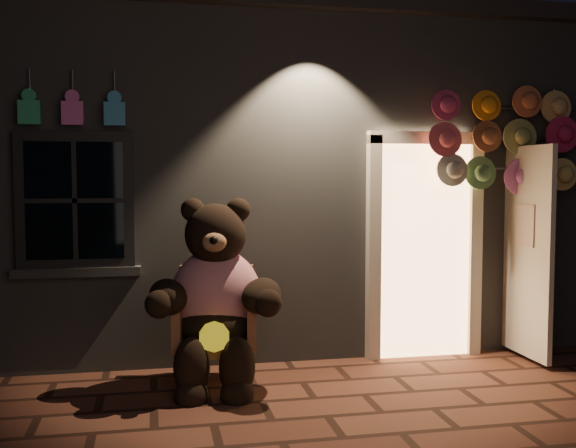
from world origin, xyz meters
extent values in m
plane|color=brown|center=(0.00, 0.00, 0.00)|extent=(60.00, 60.00, 0.00)
cube|color=slate|center=(0.00, 4.00, 1.65)|extent=(7.00, 5.00, 3.30)
cube|color=black|center=(0.00, 4.00, 3.38)|extent=(7.30, 5.30, 0.16)
cube|color=black|center=(-1.90, 1.46, 1.55)|extent=(1.00, 0.10, 1.20)
cube|color=black|center=(-1.90, 1.43, 1.55)|extent=(0.82, 0.06, 1.02)
cube|color=slate|center=(-1.90, 1.46, 0.92)|extent=(1.10, 0.14, 0.08)
cube|color=#FAB670|center=(1.35, 1.48, 1.05)|extent=(0.92, 0.10, 2.10)
cube|color=beige|center=(0.83, 1.44, 1.05)|extent=(0.12, 0.12, 2.20)
cube|color=beige|center=(1.87, 1.44, 1.05)|extent=(0.12, 0.12, 2.20)
cube|color=beige|center=(1.35, 1.44, 2.13)|extent=(1.16, 0.12, 0.12)
cube|color=beige|center=(2.25, 1.10, 1.05)|extent=(0.05, 0.80, 2.00)
cube|color=#299863|center=(-2.25, 1.38, 2.30)|extent=(0.18, 0.07, 0.20)
cylinder|color=#59595E|center=(-2.25, 1.44, 2.55)|extent=(0.02, 0.02, 0.25)
cube|color=#CC54A2|center=(-1.90, 1.38, 2.30)|extent=(0.18, 0.07, 0.20)
cylinder|color=#59595E|center=(-1.90, 1.44, 2.55)|extent=(0.02, 0.02, 0.25)
cube|color=teal|center=(-1.55, 1.38, 2.30)|extent=(0.18, 0.07, 0.20)
cylinder|color=#59595E|center=(-1.55, 1.44, 2.55)|extent=(0.02, 0.02, 0.25)
cube|color=#905938|center=(-0.73, 0.92, 0.34)|extent=(0.72, 0.68, 0.09)
cube|color=#905938|center=(-0.70, 1.19, 0.66)|extent=(0.65, 0.16, 0.64)
cube|color=#905938|center=(-1.04, 0.94, 0.52)|extent=(0.15, 0.56, 0.37)
cube|color=#905938|center=(-0.44, 0.86, 0.52)|extent=(0.15, 0.56, 0.37)
cylinder|color=#905938|center=(-1.04, 0.70, 0.15)|extent=(0.05, 0.05, 0.29)
cylinder|color=#905938|center=(-0.50, 0.63, 0.15)|extent=(0.05, 0.05, 0.29)
cylinder|color=#905938|center=(-0.97, 1.21, 0.15)|extent=(0.05, 0.05, 0.29)
cylinder|color=#905938|center=(-0.43, 1.14, 0.15)|extent=(0.05, 0.05, 0.29)
ellipsoid|color=red|center=(-0.72, 0.99, 0.75)|extent=(0.83, 0.70, 0.80)
ellipsoid|color=black|center=(-0.73, 0.90, 0.52)|extent=(0.69, 0.61, 0.38)
sphere|color=black|center=(-0.73, 0.93, 1.28)|extent=(0.58, 0.58, 0.51)
sphere|color=black|center=(-0.91, 0.99, 1.48)|extent=(0.20, 0.20, 0.20)
sphere|color=black|center=(-0.53, 0.94, 1.48)|extent=(0.20, 0.20, 0.20)
ellipsoid|color=#956643|center=(-0.76, 0.70, 1.23)|extent=(0.22, 0.17, 0.16)
ellipsoid|color=black|center=(-1.13, 0.79, 0.79)|extent=(0.39, 0.57, 0.29)
ellipsoid|color=black|center=(-0.38, 0.69, 0.79)|extent=(0.50, 0.60, 0.29)
ellipsoid|color=black|center=(-0.95, 0.59, 0.25)|extent=(0.29, 0.29, 0.49)
ellipsoid|color=black|center=(-0.60, 0.54, 0.25)|extent=(0.29, 0.29, 0.49)
sphere|color=black|center=(-0.96, 0.52, 0.05)|extent=(0.27, 0.27, 0.27)
sphere|color=black|center=(-0.61, 0.47, 0.05)|extent=(0.27, 0.27, 0.27)
cylinder|color=yellow|center=(-0.78, 0.56, 0.50)|extent=(0.26, 0.13, 0.24)
cylinder|color=#59595E|center=(2.66, 1.38, 1.31)|extent=(0.04, 0.04, 2.62)
cylinder|color=#59595E|center=(2.37, 1.36, 2.42)|extent=(1.16, 0.03, 0.03)
cylinder|color=#59595E|center=(2.37, 1.36, 2.13)|extent=(1.16, 0.03, 0.03)
cylinder|color=#59595E|center=(2.37, 1.36, 1.84)|extent=(1.16, 0.03, 0.03)
cylinder|color=#B73660|center=(1.50, 1.30, 2.47)|extent=(0.33, 0.11, 0.33)
cylinder|color=orange|center=(1.89, 1.27, 2.47)|extent=(0.33, 0.11, 0.33)
cylinder|color=#CB653D|center=(2.28, 1.24, 2.47)|extent=(0.33, 0.11, 0.33)
cylinder|color=#DFAB64|center=(2.66, 1.30, 2.47)|extent=(0.33, 0.11, 0.33)
cylinder|color=#F4606B|center=(1.50, 1.27, 2.13)|extent=(0.33, 0.11, 0.33)
cylinder|color=#9C5732|center=(1.89, 1.24, 2.13)|extent=(0.33, 0.11, 0.33)
cylinder|color=tan|center=(2.28, 1.30, 2.13)|extent=(0.33, 0.11, 0.33)
cylinder|color=#D52557|center=(2.66, 1.27, 2.13)|extent=(0.33, 0.11, 0.33)
cylinder|color=beige|center=(1.50, 1.24, 1.79)|extent=(0.33, 0.11, 0.33)
cylinder|color=#538451|center=(1.89, 1.30, 1.79)|extent=(0.33, 0.11, 0.33)
cylinder|color=pink|center=(2.28, 1.27, 1.79)|extent=(0.33, 0.11, 0.33)
cylinder|color=#F6D56D|center=(2.66, 1.24, 1.79)|extent=(0.33, 0.11, 0.33)
camera|label=1|loc=(-1.24, -4.68, 1.75)|focal=42.00mm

